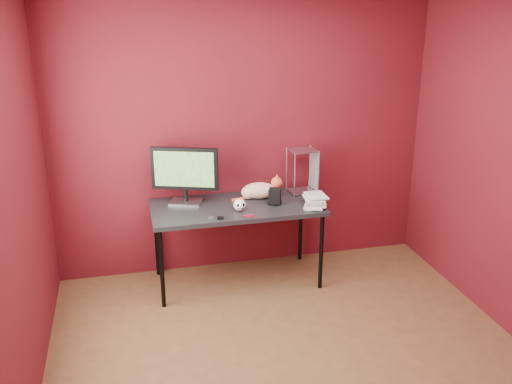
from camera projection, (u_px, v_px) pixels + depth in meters
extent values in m
cube|color=brown|center=(297.00, 368.00, 4.06)|extent=(3.50, 3.50, 0.01)
cube|color=#561018|center=(243.00, 134.00, 5.23)|extent=(3.50, 0.02, 2.60)
cube|color=#561018|center=(453.00, 362.00, 2.02)|extent=(3.50, 0.02, 2.60)
cube|color=#561018|center=(9.00, 222.00, 3.24)|extent=(0.02, 3.50, 2.60)
cube|color=black|center=(236.00, 207.00, 5.04)|extent=(1.50, 0.70, 0.04)
cylinder|color=black|center=(162.00, 269.00, 4.74)|extent=(0.04, 0.04, 0.71)
cylinder|color=black|center=(321.00, 252.00, 5.04)|extent=(0.04, 0.04, 0.71)
cylinder|color=black|center=(157.00, 240.00, 5.29)|extent=(0.04, 0.04, 0.71)
cylinder|color=black|center=(301.00, 226.00, 5.59)|extent=(0.04, 0.04, 0.71)
cube|color=#A6A6AB|center=(186.00, 202.00, 5.08)|extent=(0.32, 0.27, 0.02)
cylinder|color=black|center=(186.00, 195.00, 5.05)|extent=(0.04, 0.04, 0.12)
cube|color=black|center=(184.00, 169.00, 4.97)|extent=(0.57, 0.23, 0.38)
cube|color=#1A4512|center=(184.00, 169.00, 4.97)|extent=(0.50, 0.18, 0.32)
ellipsoid|color=orange|center=(259.00, 190.00, 5.18)|extent=(0.34, 0.21, 0.15)
ellipsoid|color=orange|center=(249.00, 192.00, 5.18)|extent=(0.17, 0.16, 0.12)
sphere|color=white|center=(269.00, 193.00, 5.19)|extent=(0.10, 0.10, 0.10)
sphere|color=#E45C2C|center=(277.00, 182.00, 5.16)|extent=(0.10, 0.10, 0.10)
cone|color=#E45C2C|center=(278.00, 178.00, 5.12)|extent=(0.03, 0.03, 0.04)
cone|color=#E45C2C|center=(277.00, 176.00, 5.17)|extent=(0.03, 0.03, 0.04)
cylinder|color=#B60C0C|center=(275.00, 187.00, 5.18)|extent=(0.07, 0.07, 0.01)
cylinder|color=#E45C2C|center=(240.00, 199.00, 5.14)|extent=(0.17, 0.07, 0.03)
ellipsoid|color=white|center=(240.00, 205.00, 4.89)|extent=(0.11, 0.11, 0.10)
ellipsoid|color=black|center=(238.00, 206.00, 4.84)|extent=(0.03, 0.01, 0.03)
ellipsoid|color=black|center=(243.00, 205.00, 4.85)|extent=(0.03, 0.01, 0.03)
cube|color=black|center=(241.00, 209.00, 4.85)|extent=(0.06, 0.00, 0.01)
cylinder|color=black|center=(275.00, 203.00, 5.06)|extent=(0.13, 0.13, 0.02)
cube|color=black|center=(275.00, 196.00, 5.03)|extent=(0.13, 0.12, 0.13)
imported|color=beige|center=(306.00, 194.00, 4.98)|extent=(0.24, 0.27, 0.22)
imported|color=beige|center=(306.00, 170.00, 4.91)|extent=(0.23, 0.26, 0.22)
imported|color=beige|center=(307.00, 144.00, 4.83)|extent=(0.21, 0.25, 0.22)
imported|color=beige|center=(308.00, 118.00, 4.76)|extent=(0.19, 0.24, 0.22)
imported|color=beige|center=(309.00, 92.00, 4.68)|extent=(0.17, 0.22, 0.22)
cylinder|color=#A6A6AB|center=(293.00, 175.00, 5.18)|extent=(0.01, 0.01, 0.42)
cylinder|color=#A6A6AB|center=(318.00, 173.00, 5.23)|extent=(0.01, 0.01, 0.42)
cylinder|color=#A6A6AB|center=(287.00, 169.00, 5.36)|extent=(0.01, 0.01, 0.42)
cylinder|color=#A6A6AB|center=(311.00, 167.00, 5.41)|extent=(0.01, 0.01, 0.42)
cube|color=#A6A6AB|center=(302.00, 191.00, 5.36)|extent=(0.26, 0.22, 0.01)
cube|color=#A6A6AB|center=(303.00, 150.00, 5.23)|extent=(0.26, 0.22, 0.01)
cube|color=#AE0D27|center=(249.00, 216.00, 4.77)|extent=(0.08, 0.03, 0.02)
cube|color=black|center=(220.00, 218.00, 4.72)|extent=(0.05, 0.04, 0.02)
cylinder|color=#A6A6AB|center=(211.00, 217.00, 4.75)|extent=(0.05, 0.05, 0.00)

